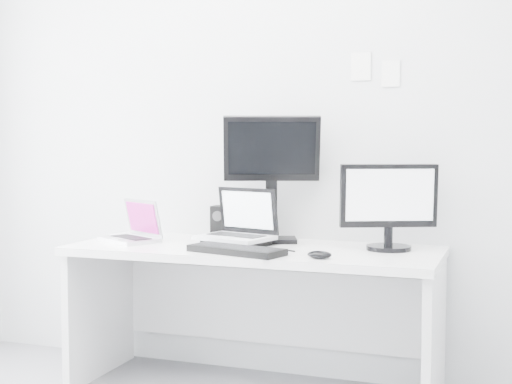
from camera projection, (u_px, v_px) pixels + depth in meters
back_wall at (276, 121)px, 3.84m from camera, size 3.60×0.00×3.60m
desk at (254, 320)px, 3.58m from camera, size 1.80×0.70×0.73m
macbook at (129, 220)px, 3.74m from camera, size 0.37×0.34×0.22m
speaker at (220, 222)px, 3.88m from camera, size 0.10×0.10×0.17m
dell_laptop at (234, 216)px, 3.59m from camera, size 0.41×0.35×0.29m
rear_monitor at (272, 178)px, 3.70m from camera, size 0.52×0.33×0.66m
samsung_monitor at (389, 206)px, 3.44m from camera, size 0.51×0.38×0.42m
keyboard at (236, 250)px, 3.34m from camera, size 0.49×0.28×0.03m
mouse at (319, 255)px, 3.19m from camera, size 0.11×0.08×0.04m
wall_note_0 at (361, 66)px, 3.66m from camera, size 0.10×0.00×0.14m
wall_note_1 at (391, 73)px, 3.62m from camera, size 0.09×0.00×0.13m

